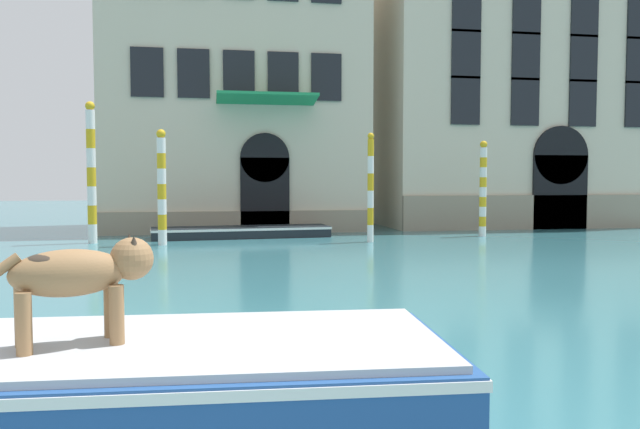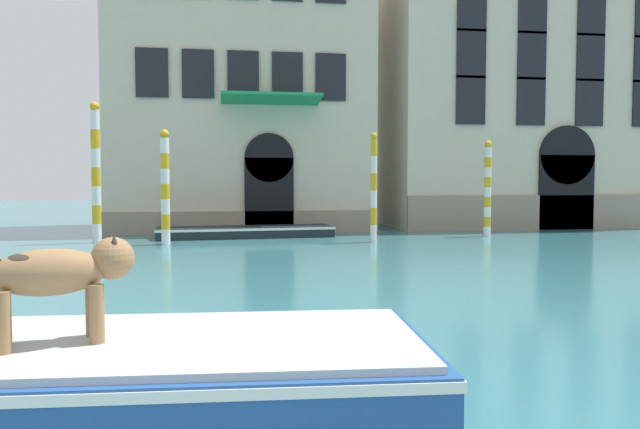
% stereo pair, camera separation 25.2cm
% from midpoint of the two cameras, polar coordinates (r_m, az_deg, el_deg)
% --- Properties ---
extents(palazzo_left, '(10.05, 7.40, 12.65)m').
position_cam_midpoint_polar(palazzo_left, '(26.35, -8.00, 12.63)').
color(palazzo_left, beige).
rests_on(palazzo_left, ground_plane).
extents(palazzo_right, '(12.40, 6.13, 12.76)m').
position_cam_midpoint_polar(palazzo_right, '(29.50, 17.40, 11.61)').
color(palazzo_right, beige).
rests_on(palazzo_right, ground_plane).
extents(boat_foreground, '(6.25, 2.49, 0.73)m').
position_cam_midpoint_polar(boat_foreground, '(5.56, -23.07, -14.10)').
color(boat_foreground, '#234C8C').
rests_on(boat_foreground, ground_plane).
extents(dog_on_deck, '(1.24, 0.63, 0.85)m').
position_cam_midpoint_polar(dog_on_deck, '(5.28, -22.25, -5.06)').
color(dog_on_deck, '#997047').
rests_on(dog_on_deck, boat_foreground).
extents(boat_moored_near_palazzo, '(6.15, 1.94, 0.38)m').
position_cam_midpoint_polar(boat_moored_near_palazzo, '(21.60, -7.50, -1.57)').
color(boat_moored_near_palazzo, black).
rests_on(boat_moored_near_palazzo, ground_plane).
extents(mooring_pole_0, '(0.28, 0.28, 3.52)m').
position_cam_midpoint_polar(mooring_pole_0, '(19.59, -14.63, 2.48)').
color(mooring_pole_0, white).
rests_on(mooring_pole_0, ground_plane).
extents(mooring_pole_1, '(0.21, 0.21, 3.48)m').
position_cam_midpoint_polar(mooring_pole_1, '(19.88, 4.28, 2.52)').
color(mooring_pole_1, white).
rests_on(mooring_pole_1, ground_plane).
extents(mooring_pole_2, '(0.29, 0.29, 4.42)m').
position_cam_midpoint_polar(mooring_pole_2, '(20.80, -20.50, 3.67)').
color(mooring_pole_2, white).
rests_on(mooring_pole_2, ground_plane).
extents(mooring_pole_3, '(0.25, 0.25, 3.34)m').
position_cam_midpoint_polar(mooring_pole_3, '(22.56, 14.37, 2.36)').
color(mooring_pole_3, white).
rests_on(mooring_pole_3, ground_plane).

